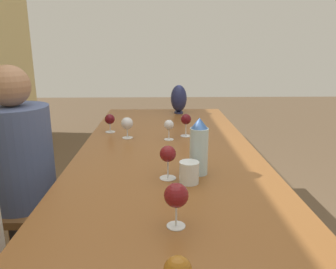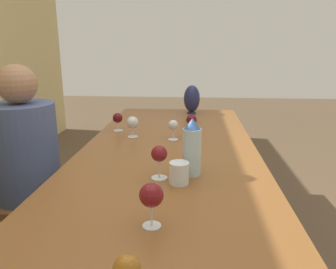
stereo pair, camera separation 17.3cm
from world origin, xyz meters
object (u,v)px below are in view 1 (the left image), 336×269
Objects in this scene: vase at (179,99)px; wine_glass_6 at (169,126)px; wine_glass_5 at (186,120)px; water_bottle at (199,147)px; wine_glass_4 at (176,196)px; wine_glass_1 at (168,155)px; person_far at (23,172)px; wine_glass_3 at (127,124)px; chair_far at (9,193)px; wine_glass_2 at (110,120)px; water_tumbler at (189,172)px.

vase reaches higher than wine_glass_6.
water_bottle is at bearing -179.29° from wine_glass_5.
wine_glass_5 is at bearing -6.07° from wine_glass_4.
wine_glass_1 is 0.12× the size of person_far.
person_far is at bearing 118.54° from wine_glass_3.
vase is 1.41m from wine_glass_1.
water_bottle is 0.56m from wine_glass_6.
wine_glass_6 is at bearing -0.24° from wine_glass_4.
wine_glass_3 is at bearing -65.08° from chair_far.
wine_glass_6 is at bearing -72.63° from person_far.
wine_glass_4 is 1.11m from person_far.
vase is 1.49m from chair_far.
wine_glass_6 reaches higher than wine_glass_2.
vase is at bearing -5.11° from wine_glass_1.
wine_glass_6 is at bearing -116.36° from wine_glass_2.
wine_glass_2 is at bearing 141.44° from vase.
water_bottle is 0.63m from wine_glass_5.
vase is 1.80m from wine_glass_4.
wine_glass_1 is 1.20× the size of wine_glass_6.
chair_far reaches higher than water_tumbler.
wine_glass_3 is 0.92× the size of wine_glass_5.
wine_glass_2 is 0.63m from person_far.
person_far is (0.30, 0.91, -0.23)m from water_bottle.
wine_glass_1 is 0.87m from wine_glass_2.
person_far reaches higher than wine_glass_6.
water_tumbler is at bearing 153.27° from water_bottle.
water_bottle is at bearing -69.08° from wine_glass_1.
person_far is (-0.25, 0.80, -0.19)m from wine_glass_6.
water_tumbler is 0.71× the size of wine_glass_3.
wine_glass_4 is 0.15× the size of chair_far.
wine_glass_2 is 0.98× the size of wine_glass_6.
person_far is at bearing 139.43° from vase.
wine_glass_2 is 0.83× the size of wine_glass_4.
water_bottle is 0.70m from wine_glass_3.
vase is at bearing 0.53° from water_bottle.
wine_glass_6 is (0.65, 0.07, 0.04)m from water_tumbler.
chair_far is at bearing 67.21° from water_tumbler.
wine_glass_5 is at bearing -54.71° from wine_glass_6.
chair_far is (0.35, 0.87, -0.34)m from wine_glass_1.
wine_glass_5 is 1.10m from chair_far.
vase reaches higher than wine_glass_3.
water_bottle is 2.77× the size of water_tumbler.
chair_far is (-1.05, 0.99, -0.35)m from vase.
chair_far is at bearing 73.39° from water_bottle.
wine_glass_3 is at bearing 95.15° from wine_glass_5.
vase is at bearing -3.48° from wine_glass_4.
water_bottle reaches higher than wine_glass_6.
water_bottle is at bearing -106.61° from chair_far.
wine_glass_6 reaches higher than water_tumbler.
wine_glass_5 is at bearing -70.17° from person_far.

